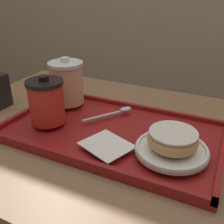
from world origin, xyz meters
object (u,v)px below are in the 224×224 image
coffee_cup_rear (67,82)px  donut_chocolate_glazed (173,139)px  coffee_cup_front (46,101)px  spoon (119,111)px

coffee_cup_rear → donut_chocolate_glazed: coffee_cup_rear is taller
coffee_cup_front → spoon: 0.20m
coffee_cup_front → coffee_cup_rear: (-0.02, 0.12, 0.01)m
coffee_cup_front → spoon: size_ratio=0.94×
coffee_cup_front → coffee_cup_rear: 0.13m
coffee_cup_rear → spoon: coffee_cup_rear is taller
coffee_cup_front → coffee_cup_rear: bearing=100.9°
coffee_cup_front → donut_chocolate_glazed: coffee_cup_front is taller
donut_chocolate_glazed → spoon: donut_chocolate_glazed is taller
donut_chocolate_glazed → coffee_cup_rear: bearing=160.2°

